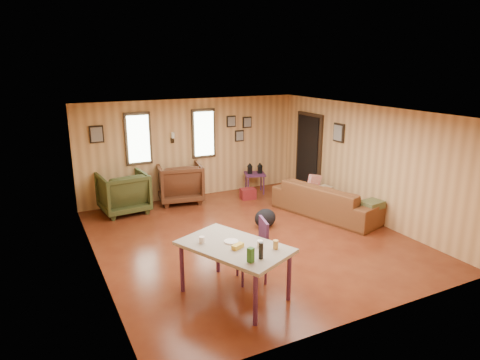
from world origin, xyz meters
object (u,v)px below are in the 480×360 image
object	(u,v)px
sofa	(328,194)
recliner_brown	(180,180)
side_table	(255,172)
end_table	(137,194)
dining_table	(235,250)
recliner_green	(123,191)

from	to	relation	value
sofa	recliner_brown	size ratio (longest dim) A/B	2.33
side_table	recliner_brown	bearing A→B (deg)	173.90
end_table	side_table	size ratio (longest dim) A/B	0.81
recliner_brown	side_table	xyz separation A→B (m)	(1.93, -0.21, 0.02)
end_table	dining_table	bearing A→B (deg)	-85.61
recliner_green	dining_table	size ratio (longest dim) A/B	0.56
recliner_brown	end_table	xyz separation A→B (m)	(-1.05, -0.11, -0.16)
recliner_green	sofa	bearing A→B (deg)	145.34
sofa	dining_table	xyz separation A→B (m)	(-3.26, -2.09, 0.24)
sofa	recliner_green	bearing A→B (deg)	44.22
sofa	side_table	distance (m)	2.25
recliner_brown	end_table	bearing A→B (deg)	15.89
end_table	dining_table	xyz separation A→B (m)	(0.33, -4.35, 0.36)
recliner_brown	recliner_green	distance (m)	1.38
recliner_brown	recliner_green	size ratio (longest dim) A/B	1.03
end_table	side_table	distance (m)	2.99
sofa	end_table	xyz separation A→B (m)	(-3.60, 2.26, -0.12)
dining_table	recliner_brown	bearing A→B (deg)	56.64
recliner_brown	dining_table	bearing A→B (deg)	90.90
sofa	recliner_green	distance (m)	4.48
recliner_brown	side_table	size ratio (longest dim) A/B	1.31
recliner_green	side_table	xyz separation A→B (m)	(3.29, -0.03, 0.04)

